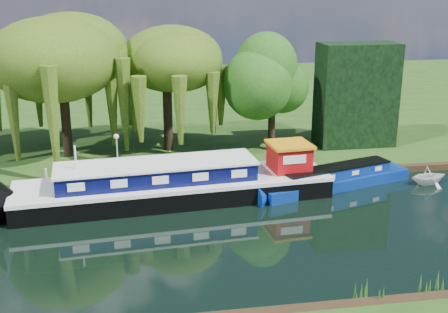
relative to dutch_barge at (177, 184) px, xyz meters
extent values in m
plane|color=black|center=(-4.20, -5.40, -1.01)|extent=(120.00, 120.00, 0.00)
cube|color=#1E3E10|center=(-4.20, 28.60, -0.78)|extent=(120.00, 52.00, 0.45)
cube|color=black|center=(-0.17, -0.01, -0.53)|extent=(19.46, 5.89, 1.28)
cube|color=silver|center=(-0.17, -0.01, 0.22)|extent=(19.57, 5.99, 0.23)
cube|color=#070B3A|center=(-1.23, -0.11, 0.85)|extent=(12.10, 4.08, 1.01)
cube|color=silver|center=(-1.23, -0.11, 1.42)|extent=(12.33, 4.31, 0.13)
cube|color=#9E0B0D|center=(7.26, 0.63, 1.14)|extent=(2.53, 2.53, 1.60)
cube|color=orange|center=(7.26, 0.63, 2.03)|extent=(2.82, 2.82, 0.17)
cylinder|color=silver|center=(-5.89, -0.51, 1.62)|extent=(0.11, 0.11, 2.55)
cube|color=navy|center=(10.43, 0.41, -0.71)|extent=(10.99, 4.96, 0.82)
cube|color=navy|center=(10.43, 0.41, 0.04)|extent=(7.72, 3.56, 0.68)
cube|color=black|center=(10.43, 0.41, 0.43)|extent=(7.83, 3.67, 0.09)
cube|color=silver|center=(7.90, -1.11, 0.08)|extent=(0.54, 0.20, 0.29)
cube|color=silver|center=(9.73, -0.54, 0.08)|extent=(0.54, 0.20, 0.29)
cube|color=silver|center=(11.56, 0.02, 0.08)|extent=(0.54, 0.20, 0.29)
cube|color=silver|center=(13.38, 0.58, 0.08)|extent=(0.54, 0.20, 0.29)
imported|color=silver|center=(16.73, 0.07, -1.01)|extent=(2.77, 2.46, 1.33)
cylinder|color=black|center=(-7.40, 9.04, 2.41)|extent=(0.77, 0.77, 5.93)
ellipsoid|color=#2E4E10|center=(-7.40, 9.04, 6.69)|extent=(8.27, 8.27, 5.35)
cylinder|color=black|center=(0.12, 9.50, 1.99)|extent=(0.72, 0.72, 5.10)
ellipsoid|color=#2E4E10|center=(0.12, 9.50, 5.67)|extent=(6.96, 6.96, 4.50)
cylinder|color=black|center=(7.97, 8.22, 2.38)|extent=(0.57, 0.57, 5.87)
ellipsoid|color=#1E4E13|center=(7.97, 8.22, 4.78)|extent=(4.70, 4.70, 4.70)
cube|color=black|center=(14.80, 8.60, 3.44)|extent=(6.00, 3.00, 8.00)
cylinder|color=silver|center=(-3.70, 5.10, 0.54)|extent=(0.10, 0.10, 2.20)
sphere|color=white|center=(-3.70, 5.10, 1.82)|extent=(0.36, 0.36, 0.36)
cylinder|color=silver|center=(-8.20, 3.00, -0.06)|extent=(0.16, 0.16, 1.00)
cylinder|color=silver|center=(-1.20, 3.00, -0.06)|extent=(0.16, 0.16, 1.00)
cylinder|color=silver|center=(4.80, 3.00, -0.06)|extent=(0.16, 0.16, 1.00)
cone|color=#1B5416|center=(9.80, -13.00, -0.46)|extent=(1.20, 1.20, 1.10)
cone|color=#1B5416|center=(6.80, -13.10, -0.46)|extent=(1.20, 1.20, 1.10)
camera|label=1|loc=(-2.39, -32.46, 11.93)|focal=45.00mm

